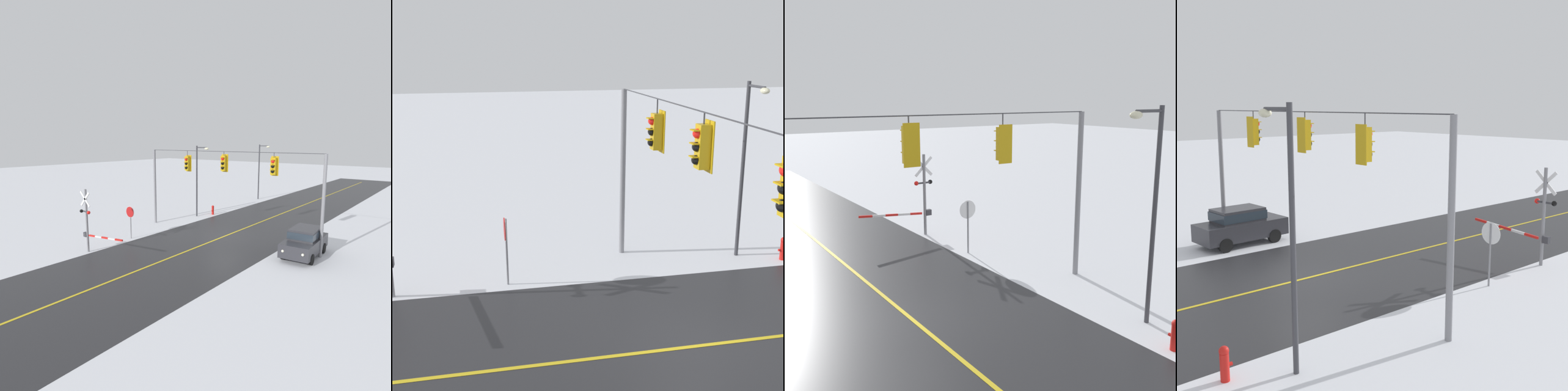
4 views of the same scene
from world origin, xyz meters
TOP-DOWN VIEW (x-y plane):
  - ground_plane at (0.00, 0.00)m, footprint 160.00×160.00m
  - signal_span at (0.04, -0.01)m, footprint 14.20×0.47m
  - stop_sign at (-4.98, -4.51)m, footprint 0.80×0.09m
  - streetlamp_near at (-5.59, 4.18)m, footprint 1.39×0.28m
  - fire_hydrant at (-5.02, 5.65)m, footprint 0.24×0.31m

SIDE VIEW (x-z plane):
  - ground_plane at x=0.00m, z-range 0.00..0.00m
  - fire_hydrant at x=-5.02m, z-range 0.03..0.91m
  - stop_sign at x=-4.98m, z-range 0.54..2.89m
  - streetlamp_near at x=-5.59m, z-range 0.67..7.17m
  - signal_span at x=0.04m, z-range 1.15..7.36m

